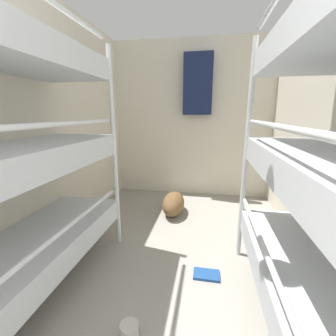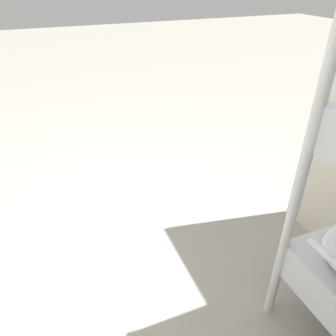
% 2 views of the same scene
% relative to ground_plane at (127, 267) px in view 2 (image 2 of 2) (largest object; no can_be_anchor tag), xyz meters
% --- Properties ---
extents(ground_plane, '(20.00, 20.00, 0.00)m').
position_rel_ground_plane_xyz_m(ground_plane, '(0.00, 0.00, 0.00)').
color(ground_plane, gray).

